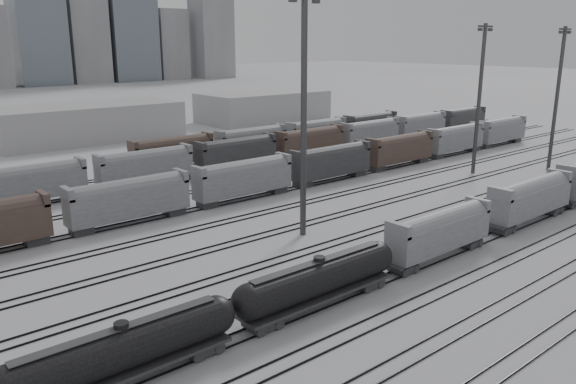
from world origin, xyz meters
TOP-DOWN VIEW (x-y plane):
  - ground at (0.00, 0.00)m, footprint 900.00×900.00m
  - tracks at (0.00, 17.50)m, footprint 220.00×71.50m
  - tank_car_a at (-23.64, 1.00)m, footprint 16.78×2.80m
  - tank_car_b at (-6.51, 1.00)m, footprint 17.15×2.86m
  - hopper_car_a at (10.18, 1.00)m, footprint 14.00×2.78m
  - hopper_car_b at (28.56, 1.00)m, footprint 14.99×2.98m
  - light_mast_c at (4.49, 15.45)m, footprint 4.28×0.68m
  - light_mast_d at (47.28, 20.44)m, footprint 3.90×0.62m
  - light_mast_e at (59.09, 13.24)m, footprint 3.83×0.61m
  - bg_string_near at (8.00, 32.00)m, footprint 151.00×3.00m
  - bg_string_mid at (18.00, 48.00)m, footprint 151.00×3.00m
  - bg_string_far at (35.50, 56.00)m, footprint 66.00×3.00m
  - warehouse_mid at (10.00, 95.00)m, footprint 40.00×18.00m
  - warehouse_right at (60.00, 95.00)m, footprint 35.00×18.00m

SIDE VIEW (x-z plane):
  - ground at x=0.00m, z-range 0.00..0.00m
  - tracks at x=0.00m, z-range 0.00..0.16m
  - tank_car_a at x=-23.64m, z-range 0.33..4.47m
  - tank_car_b at x=-6.51m, z-range 0.33..4.57m
  - bg_string_far at x=35.50m, z-range 0.00..5.60m
  - bg_string_near at x=8.00m, z-range 0.00..5.60m
  - bg_string_mid at x=18.00m, z-range 0.00..5.60m
  - hopper_car_a at x=10.18m, z-range 0.59..5.60m
  - hopper_car_b at x=28.56m, z-range 0.63..5.99m
  - warehouse_mid at x=10.00m, z-range 0.00..8.00m
  - warehouse_right at x=60.00m, z-range 0.00..8.00m
  - light_mast_e at x=59.09m, z-range 0.73..24.68m
  - light_mast_d at x=47.28m, z-range 0.74..25.09m
  - light_mast_c at x=4.49m, z-range 0.81..27.54m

